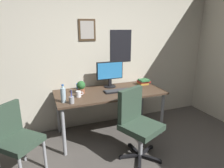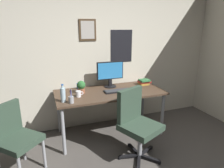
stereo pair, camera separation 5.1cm
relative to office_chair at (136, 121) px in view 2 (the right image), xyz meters
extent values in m
cube|color=beige|center=(-0.10, 1.15, 0.77)|extent=(4.40, 0.08, 2.60)
cube|color=#4C3823|center=(-0.36, 1.11, 1.15)|extent=(0.28, 0.02, 0.34)
cube|color=beige|center=(-0.36, 1.10, 1.15)|extent=(0.22, 0.00, 0.28)
cube|color=black|center=(0.24, 1.11, 0.87)|extent=(0.40, 0.01, 0.56)
cube|color=#4C3828|center=(-0.13, 0.68, 0.20)|extent=(1.70, 0.78, 0.03)
cylinder|color=#9EA0A5|center=(-0.92, 0.35, -0.17)|extent=(0.05, 0.05, 0.71)
cylinder|color=#9EA0A5|center=(0.66, 0.35, -0.17)|extent=(0.05, 0.05, 0.71)
cylinder|color=#9EA0A5|center=(-0.92, 1.01, -0.17)|extent=(0.05, 0.05, 0.71)
cylinder|color=#9EA0A5|center=(0.66, 1.01, -0.17)|extent=(0.05, 0.05, 0.71)
cube|color=#334738|center=(0.03, -0.07, -0.07)|extent=(0.61, 0.61, 0.08)
cube|color=#334738|center=(-0.05, 0.11, 0.20)|extent=(0.41, 0.23, 0.45)
cylinder|color=#9EA0A5|center=(0.03, -0.07, -0.32)|extent=(0.08, 0.08, 0.42)
cube|color=black|center=(0.16, -0.02, -0.49)|extent=(0.27, 0.15, 0.03)
cylinder|color=black|center=(0.29, 0.04, -0.51)|extent=(0.05, 0.05, 0.04)
cube|color=black|center=(0.02, 0.07, -0.49)|extent=(0.07, 0.28, 0.03)
cylinder|color=black|center=(0.00, 0.21, -0.51)|extent=(0.05, 0.05, 0.04)
cube|color=black|center=(-0.11, -0.04, -0.49)|extent=(0.28, 0.10, 0.03)
cylinder|color=black|center=(-0.24, -0.01, -0.51)|extent=(0.05, 0.05, 0.04)
cube|color=black|center=(-0.04, -0.19, -0.49)|extent=(0.18, 0.26, 0.03)
cube|color=black|center=(0.12, -0.18, -0.49)|extent=(0.22, 0.24, 0.03)
cylinder|color=black|center=(0.22, -0.28, -0.51)|extent=(0.05, 0.05, 0.04)
cube|color=#334738|center=(-1.44, 0.17, -0.09)|extent=(0.59, 0.59, 0.07)
cube|color=#334738|center=(-1.58, 0.30, 0.15)|extent=(0.32, 0.32, 0.40)
cylinder|color=#9EA0A5|center=(-1.19, 0.17, -0.33)|extent=(0.05, 0.05, 0.41)
cylinder|color=#9EA0A5|center=(-1.44, 0.42, -0.33)|extent=(0.05, 0.05, 0.41)
cylinder|color=black|center=(-0.04, 0.91, 0.22)|extent=(0.20, 0.20, 0.01)
cube|color=black|center=(-0.04, 0.91, 0.29)|extent=(0.05, 0.04, 0.12)
cube|color=black|center=(-0.04, 0.92, 0.50)|extent=(0.46, 0.02, 0.30)
cube|color=#338CD8|center=(-0.04, 0.90, 0.50)|extent=(0.43, 0.00, 0.27)
cube|color=black|center=(-0.02, 0.63, 0.22)|extent=(0.43, 0.15, 0.02)
cube|color=#38383A|center=(-0.02, 0.63, 0.24)|extent=(0.41, 0.13, 0.00)
ellipsoid|color=black|center=(0.28, 0.61, 0.23)|extent=(0.06, 0.11, 0.04)
cylinder|color=silver|center=(-0.88, 0.48, 0.31)|extent=(0.07, 0.07, 0.20)
cylinder|color=silver|center=(-0.88, 0.48, 0.43)|extent=(0.03, 0.03, 0.04)
cylinder|color=#2659B2|center=(-0.88, 0.48, 0.46)|extent=(0.03, 0.03, 0.01)
cylinder|color=white|center=(-0.65, 0.61, 0.26)|extent=(0.08, 0.08, 0.09)
torus|color=white|center=(-0.60, 0.61, 0.26)|extent=(0.05, 0.01, 0.05)
cylinder|color=#2659B2|center=(-0.57, 0.99, 0.26)|extent=(0.07, 0.07, 0.09)
torus|color=#2659B2|center=(-0.52, 0.99, 0.26)|extent=(0.05, 0.01, 0.05)
cylinder|color=brown|center=(-0.57, 0.76, 0.25)|extent=(0.11, 0.11, 0.07)
sphere|color=#2D6B33|center=(-0.57, 0.76, 0.34)|extent=(0.13, 0.13, 0.13)
ellipsoid|color=#287A38|center=(-0.60, 0.79, 0.34)|extent=(0.07, 0.08, 0.02)
ellipsoid|color=#287A38|center=(-0.54, 0.78, 0.36)|extent=(0.07, 0.08, 0.02)
ellipsoid|color=#287A38|center=(-0.60, 0.73, 0.35)|extent=(0.08, 0.07, 0.02)
cylinder|color=#9EA0A5|center=(-0.78, 0.39, 0.26)|extent=(0.07, 0.07, 0.09)
cylinder|color=#263FBF|center=(-0.78, 0.39, 0.34)|extent=(0.01, 0.01, 0.13)
cylinder|color=red|center=(-0.78, 0.39, 0.34)|extent=(0.01, 0.01, 0.13)
cylinder|color=black|center=(-0.78, 0.40, 0.34)|extent=(0.01, 0.01, 0.13)
cylinder|color=#9EA0A5|center=(-0.77, 0.39, 0.34)|extent=(0.01, 0.03, 0.14)
cylinder|color=#9EA0A5|center=(-0.79, 0.39, 0.34)|extent=(0.01, 0.02, 0.14)
cube|color=gold|center=(0.56, 0.84, 0.23)|extent=(0.16, 0.15, 0.03)
cube|color=#B22D28|center=(0.58, 0.84, 0.26)|extent=(0.21, 0.15, 0.03)
cube|color=#33723F|center=(0.56, 0.82, 0.29)|extent=(0.17, 0.15, 0.03)
camera|label=1|loc=(-1.15, -2.06, 1.20)|focal=31.08mm
camera|label=2|loc=(-1.10, -2.08, 1.20)|focal=31.08mm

